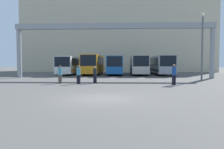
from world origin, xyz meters
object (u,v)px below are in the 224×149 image
at_px(pedestrian_mid_right, 174,74).
at_px(bus_slot_4, 161,64).
at_px(bus_slot_3, 138,64).
at_px(bus_slot_0, 72,64).
at_px(lamp_post, 202,44).
at_px(bus_slot_2, 116,64).
at_px(pedestrian_far_center, 60,74).
at_px(pedestrian_near_center, 78,74).
at_px(bus_slot_1, 93,64).
at_px(pedestrian_near_right, 95,74).

bearing_deg(pedestrian_mid_right, bus_slot_4, 63.94).
bearing_deg(bus_slot_3, bus_slot_0, 177.14).
bearing_deg(lamp_post, bus_slot_0, 146.66).
bearing_deg(bus_slot_0, pedestrian_mid_right, -53.54).
bearing_deg(bus_slot_2, bus_slot_4, 5.37).
height_order(bus_slot_4, pedestrian_far_center, bus_slot_4).
distance_m(bus_slot_0, bus_slot_3, 11.48).
bearing_deg(bus_slot_2, lamp_post, -46.70).
relative_size(bus_slot_4, pedestrian_near_center, 6.76).
bearing_deg(pedestrian_near_center, bus_slot_1, 89.08).
height_order(bus_slot_2, pedestrian_near_center, bus_slot_2).
relative_size(bus_slot_4, lamp_post, 1.55).
bearing_deg(lamp_post, bus_slot_2, 133.30).
bearing_deg(pedestrian_mid_right, pedestrian_far_center, 155.18).
relative_size(bus_slot_0, bus_slot_4, 1.03).
relative_size(bus_slot_3, pedestrian_mid_right, 5.96).
bearing_deg(pedestrian_far_center, bus_slot_0, 100.05).
bearing_deg(pedestrian_far_center, lamp_post, 19.91).
bearing_deg(bus_slot_3, bus_slot_1, 176.99).
bearing_deg(pedestrian_far_center, bus_slot_1, 87.33).
xyz_separation_m(bus_slot_1, pedestrian_far_center, (-0.91, -16.96, -0.97)).
distance_m(bus_slot_0, pedestrian_near_center, 18.17).
bearing_deg(bus_slot_4, bus_slot_1, -179.91).
xyz_separation_m(bus_slot_3, pedestrian_far_center, (-8.55, -16.55, -0.90)).
relative_size(bus_slot_4, pedestrian_near_right, 7.19).
relative_size(pedestrian_mid_right, lamp_post, 0.24).
bearing_deg(bus_slot_0, bus_slot_3, -2.86).
bearing_deg(bus_slot_0, pedestrian_near_center, -74.84).
bearing_deg(lamp_post, pedestrian_far_center, -160.50).
height_order(bus_slot_3, pedestrian_mid_right, bus_slot_3).
height_order(bus_slot_1, bus_slot_2, bus_slot_1).
distance_m(bus_slot_3, lamp_post, 13.18).
relative_size(bus_slot_3, pedestrian_near_right, 6.68).
distance_m(pedestrian_near_right, pedestrian_mid_right, 7.30).
bearing_deg(bus_slot_1, bus_slot_2, -10.39).
bearing_deg(bus_slot_1, bus_slot_4, 0.09).
height_order(bus_slot_0, pedestrian_near_center, bus_slot_0).
height_order(bus_slot_0, pedestrian_far_center, bus_slot_0).
bearing_deg(lamp_post, bus_slot_4, 102.86).
height_order(bus_slot_1, pedestrian_near_right, bus_slot_1).
bearing_deg(bus_slot_1, lamp_post, -39.48).
bearing_deg(bus_slot_3, lamp_post, -60.01).
bearing_deg(pedestrian_near_center, bus_slot_0, 101.18).
bearing_deg(bus_slot_2, pedestrian_near_right, -95.37).
bearing_deg(pedestrian_near_right, pedestrian_near_center, -146.48).
distance_m(bus_slot_1, bus_slot_4, 11.46).
relative_size(bus_slot_1, pedestrian_near_center, 6.74).
bearing_deg(pedestrian_mid_right, lamp_post, 33.68).
height_order(pedestrian_near_right, pedestrian_mid_right, pedestrian_mid_right).
bearing_deg(pedestrian_far_center, pedestrian_near_center, -11.82).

